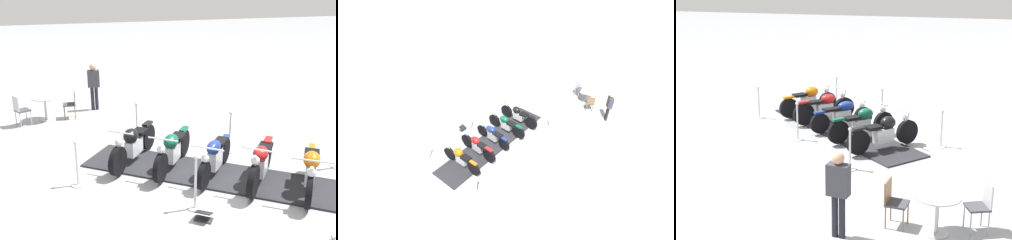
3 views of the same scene
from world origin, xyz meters
The scene contains 18 objects.
ground_plane centered at (0.00, 0.00, 0.00)m, with size 80.00×80.00×0.00m, color #A8AAB2.
display_platform centered at (0.00, 0.00, 0.02)m, with size 6.26×1.40×0.04m, color #28282D.
motorcycle_black centered at (1.57, -1.29, 0.50)m, with size 1.60×1.83×0.98m.
motorcycle_forest centered at (0.80, -0.63, 0.51)m, with size 1.52×1.78×0.97m.
motorcycle_navy centered at (0.02, 0.02, 0.50)m, with size 1.53×1.58×0.90m.
motorcycle_maroon centered at (-0.76, 0.67, 0.51)m, with size 1.56×1.65×1.01m.
motorcycle_copper centered at (-1.53, 1.34, 0.53)m, with size 1.43×1.72×0.95m.
stanchion_right_front centered at (3.00, -0.58, 0.34)m, with size 0.32×0.32×1.05m.
stanchion_left_front centered at (1.06, -2.87, 0.32)m, with size 0.35×0.35×1.06m.
stanchion_right_mid centered at (0.97, 1.14, 0.40)m, with size 0.30×0.30×1.14m.
stanchion_left_mid centered at (-0.97, -1.14, 0.37)m, with size 0.32×0.32×1.11m.
stanchion_right_rear centered at (-1.06, 2.87, 0.31)m, with size 0.35×0.35×1.04m.
stanchion_left_rear centered at (-3.00, 0.58, 0.33)m, with size 0.33×0.33×1.06m.
info_placard centered at (0.97, 1.57, 0.08)m, with size 0.41×0.41×0.22m.
cafe_table centered at (3.42, -5.41, 0.58)m, with size 0.85×0.85×0.77m.
cafe_chair_near_table centered at (4.18, -5.08, 0.55)m, with size 0.53×0.53×0.96m.
cafe_chair_across_table centered at (2.60, -5.33, 0.53)m, with size 0.44×0.44×0.91m.
bystander_person centered at (1.74, -6.02, 0.97)m, with size 0.42×0.26×1.62m.
Camera 2 is at (-9.65, -0.49, 8.85)m, focal length 28.71 mm.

